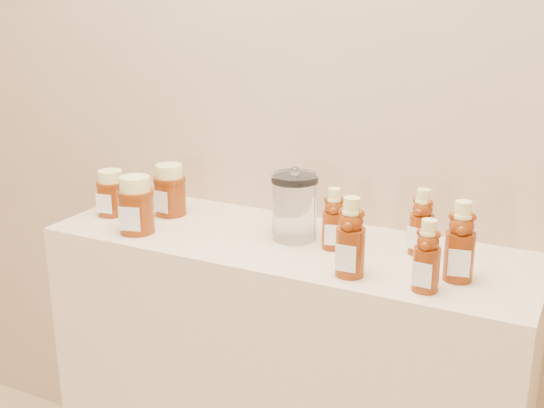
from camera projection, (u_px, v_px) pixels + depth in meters
The scene contains 11 objects.
wall_back at pixel (322, 47), 1.70m from camera, with size 3.50×0.02×2.70m, color tan.
display_table at pixel (286, 400), 1.80m from camera, with size 1.20×0.40×0.90m, color beige.
bear_bottle_back_left at pixel (334, 215), 1.60m from camera, with size 0.06×0.06×0.17m, color #602107, non-canonical shape.
bear_bottle_back_mid at pixel (422, 218), 1.56m from camera, with size 0.06×0.06×0.18m, color #602107, non-canonical shape.
bear_bottle_back_right at pixel (461, 236), 1.42m from camera, with size 0.07×0.07×0.20m, color #602107, non-canonical shape.
bear_bottle_front_left at pixel (351, 232), 1.44m from camera, with size 0.07×0.07×0.20m, color #602107, non-canonical shape.
bear_bottle_front_right at pixel (427, 251), 1.37m from camera, with size 0.06×0.06×0.17m, color #602107, non-canonical shape.
honey_jar_left at pixel (111, 193), 1.84m from camera, with size 0.08×0.08×0.12m, color #602107, non-canonical shape.
honey_jar_back at pixel (170, 190), 1.84m from camera, with size 0.09×0.09×0.14m, color #602107, non-canonical shape.
honey_jar_front at pixel (136, 205), 1.71m from camera, with size 0.09×0.09×0.15m, color #602107, non-canonical shape.
glass_canister at pixel (295, 204), 1.66m from camera, with size 0.12×0.12×0.18m, color white, non-canonical shape.
Camera 1 is at (0.67, 0.14, 1.49)m, focal length 45.00 mm.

